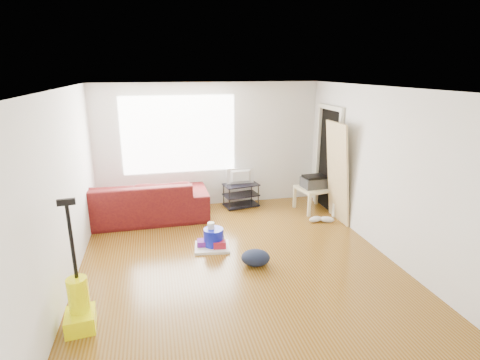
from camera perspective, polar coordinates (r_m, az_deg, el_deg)
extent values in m
cube|color=#64370A|center=(5.71, -0.48, -12.13)|extent=(4.50, 5.00, 0.01)
cube|color=white|center=(5.01, -0.55, 13.82)|extent=(4.50, 5.00, 0.01)
cube|color=silver|center=(7.61, -4.66, 5.23)|extent=(4.50, 0.01, 2.50)
cube|color=silver|center=(3.02, 10.24, -13.31)|extent=(4.50, 0.01, 2.50)
cube|color=silver|center=(5.24, -25.31, -1.61)|extent=(0.01, 5.00, 2.50)
cube|color=silver|center=(6.10, 20.57, 1.36)|extent=(0.01, 5.00, 2.50)
cube|color=white|center=(7.49, -9.25, 6.82)|extent=(2.20, 0.01, 1.50)
cube|color=silver|center=(7.18, 14.69, 2.00)|extent=(0.06, 0.08, 2.00)
cube|color=silver|center=(7.96, 11.73, 3.60)|extent=(0.06, 0.08, 2.00)
cube|color=silver|center=(7.40, 13.67, 10.68)|extent=(0.06, 0.98, 0.08)
cube|color=black|center=(7.59, 13.37, 2.85)|extent=(0.01, 0.86, 1.98)
imported|color=#370810|center=(7.37, -15.23, -5.86)|extent=(2.62, 1.02, 0.76)
cube|color=black|center=(7.79, 0.14, -3.80)|extent=(0.75, 0.51, 0.02)
cube|color=black|center=(7.71, 0.14, -2.27)|extent=(0.75, 0.51, 0.02)
cube|color=black|center=(7.65, 0.14, -0.72)|extent=(0.75, 0.51, 0.02)
cylinder|color=black|center=(7.46, -1.60, -3.03)|extent=(0.02, 0.02, 0.48)
cylinder|color=black|center=(7.75, -2.52, -2.26)|extent=(0.02, 0.02, 0.48)
cylinder|color=black|center=(7.70, 2.82, -2.40)|extent=(0.02, 0.02, 0.48)
cylinder|color=black|center=(7.99, 1.77, -1.68)|extent=(0.02, 0.02, 0.48)
imported|color=black|center=(7.60, 0.14, 0.54)|extent=(0.56, 0.07, 0.32)
cube|color=#C9B981|center=(7.59, 11.16, -1.29)|extent=(0.68, 0.68, 0.05)
cube|color=#C9B981|center=(7.32, 10.50, -3.92)|extent=(0.05, 0.05, 0.43)
cube|color=#C9B981|center=(7.74, 8.32, -2.67)|extent=(0.05, 0.05, 0.43)
cube|color=#C9B981|center=(7.62, 13.85, -3.31)|extent=(0.05, 0.05, 0.43)
cube|color=#C9B981|center=(8.02, 11.58, -2.15)|extent=(0.05, 0.05, 0.43)
cube|color=#313132|center=(7.55, 11.21, -0.38)|extent=(0.49, 0.39, 0.20)
cube|color=black|center=(7.52, 11.27, 0.50)|extent=(0.44, 0.35, 0.04)
cylinder|color=#0D17B9|center=(6.10, -4.02, -10.17)|extent=(0.40, 0.40, 0.32)
cylinder|color=silver|center=(6.03, -4.42, -8.32)|extent=(0.11, 0.11, 0.10)
cube|color=white|center=(6.05, -4.28, -10.17)|extent=(0.59, 0.50, 0.04)
cube|color=maroon|center=(5.96, -3.11, -9.79)|extent=(0.21, 0.15, 0.11)
cube|color=#5C177C|center=(6.06, -5.40, -9.48)|extent=(0.26, 0.20, 0.09)
cube|color=blue|center=(6.12, -3.24, -8.80)|extent=(0.17, 0.15, 0.15)
ellipsoid|color=#121C34|center=(5.59, 2.37, -12.78)|extent=(0.48, 0.42, 0.23)
ellipsoid|color=silver|center=(7.14, 11.44, -5.87)|extent=(0.29, 0.16, 0.11)
ellipsoid|color=silver|center=(7.17, 13.11, -5.87)|extent=(0.29, 0.23, 0.11)
cube|color=#F2F400|center=(4.70, -23.10, -19.09)|extent=(0.34, 0.38, 0.20)
cylinder|color=#F2F400|center=(4.59, -23.41, -15.71)|extent=(0.22, 0.22, 0.39)
cylinder|color=black|center=(4.34, -24.26, -8.64)|extent=(0.04, 0.04, 0.83)
cube|color=black|center=(4.18, -24.98, -3.07)|extent=(0.18, 0.06, 0.07)
cube|color=tan|center=(7.33, 14.12, -5.92)|extent=(0.23, 0.74, 1.85)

